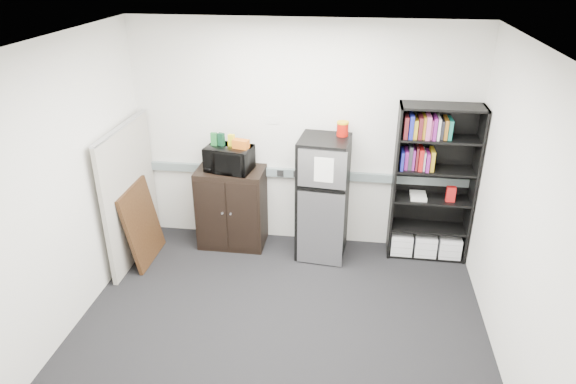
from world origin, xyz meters
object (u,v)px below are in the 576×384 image
Objects in this scene: cubicle_partition at (130,194)px; cabinet at (232,207)px; bookshelf at (433,185)px; microwave at (229,159)px; refrigerator at (323,198)px.

cabinet is at bearing 21.31° from cubicle_partition.
cubicle_partition is (-3.43, -0.49, -0.10)m from bookshelf.
microwave is (1.08, 0.40, 0.33)m from cubicle_partition.
cubicle_partition is at bearing -150.01° from microwave.
refrigerator is (1.11, -0.08, 0.23)m from cabinet.
bookshelf reaches higher than cubicle_partition.
cabinet is at bearing -178.43° from bookshelf.
cubicle_partition is at bearing -165.82° from refrigerator.
bookshelf reaches higher than cabinet.
cubicle_partition reaches higher than cabinet.
refrigerator reaches higher than cabinet.
bookshelf reaches higher than microwave.
cubicle_partition is 2.22m from refrigerator.
cubicle_partition reaches higher than microwave.
cubicle_partition is 1.20m from cabinet.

